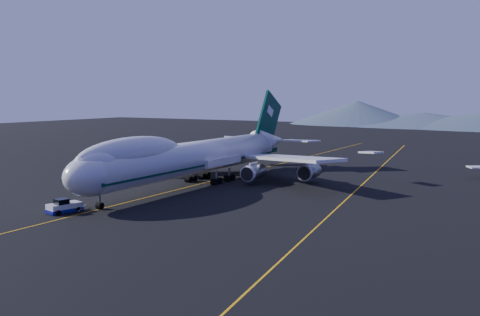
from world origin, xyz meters
The scene contains 5 objects.
ground centered at (0.00, 0.00, 0.00)m, with size 500.00×500.00×0.00m, color black.
taxiway_line_main centered at (0.00, 0.00, 0.01)m, with size 0.25×220.00×0.01m, color #E7A20D.
taxiway_line_side centered at (30.00, 10.00, 0.01)m, with size 0.25×200.00×0.01m, color #E7A20D.
boeing_747 centered at (0.00, 0.03, 5.81)m, with size 59.62×72.43×19.37m.
pushback_tug centered at (-3.00, -30.99, 0.71)m, with size 3.88×5.63×2.25m.
Camera 1 is at (61.06, -87.43, 17.94)m, focal length 40.00 mm.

